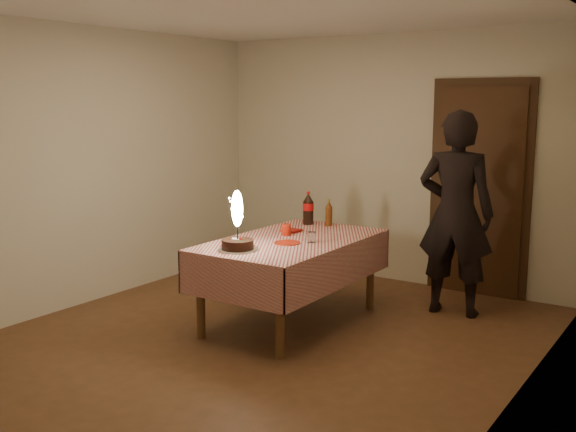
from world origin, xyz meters
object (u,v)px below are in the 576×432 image
(amber_bottle_left, at_px, (329,213))
(birthday_cake, at_px, (238,234))
(red_plate, at_px, (287,243))
(dining_table, at_px, (291,250))
(clear_cup, at_px, (312,237))
(cola_bottle, at_px, (308,208))
(photographer, at_px, (456,213))
(red_cup, at_px, (286,230))

(amber_bottle_left, bearing_deg, birthday_cake, -93.54)
(red_plate, xyz_separation_m, amber_bottle_left, (-0.11, 0.87, 0.11))
(dining_table, height_order, clear_cup, clear_cup)
(dining_table, relative_size, clear_cup, 19.11)
(red_plate, xyz_separation_m, cola_bottle, (-0.31, 0.83, 0.15))
(birthday_cake, height_order, red_plate, birthday_cake)
(red_plate, height_order, clear_cup, clear_cup)
(birthday_cake, height_order, photographer, photographer)
(red_cup, relative_size, cola_bottle, 0.31)
(photographer, bearing_deg, cola_bottle, -164.95)
(birthday_cake, distance_m, cola_bottle, 1.26)
(dining_table, relative_size, photographer, 0.94)
(birthday_cake, bearing_deg, amber_bottle_left, 86.46)
(red_cup, height_order, cola_bottle, cola_bottle)
(red_cup, xyz_separation_m, photographer, (1.20, 0.92, 0.13))
(clear_cup, bearing_deg, photographer, 50.71)
(dining_table, height_order, cola_bottle, cola_bottle)
(red_plate, relative_size, red_cup, 2.20)
(red_cup, bearing_deg, dining_table, -41.86)
(clear_cup, height_order, amber_bottle_left, amber_bottle_left)
(birthday_cake, bearing_deg, photographer, 53.30)
(red_cup, bearing_deg, photographer, 37.28)
(red_cup, xyz_separation_m, amber_bottle_left, (0.08, 0.60, 0.07))
(cola_bottle, bearing_deg, photographer, 15.05)
(red_cup, relative_size, clear_cup, 1.11)
(birthday_cake, bearing_deg, red_plate, 65.91)
(clear_cup, bearing_deg, red_cup, 158.83)
(birthday_cake, distance_m, amber_bottle_left, 1.30)
(birthday_cake, bearing_deg, cola_bottle, 95.60)
(birthday_cake, relative_size, clear_cup, 5.31)
(birthday_cake, height_order, red_cup, birthday_cake)
(amber_bottle_left, bearing_deg, red_cup, -97.74)
(dining_table, relative_size, red_plate, 7.82)
(cola_bottle, xyz_separation_m, photographer, (1.33, 0.36, 0.03))
(cola_bottle, relative_size, photographer, 0.17)
(birthday_cake, distance_m, photographer, 2.01)
(dining_table, bearing_deg, cola_bottle, 110.36)
(dining_table, bearing_deg, red_plate, -68.04)
(amber_bottle_left, bearing_deg, clear_cup, -70.30)
(photographer, bearing_deg, clear_cup, -129.29)
(cola_bottle, bearing_deg, red_cup, -77.73)
(red_plate, distance_m, photographer, 1.57)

